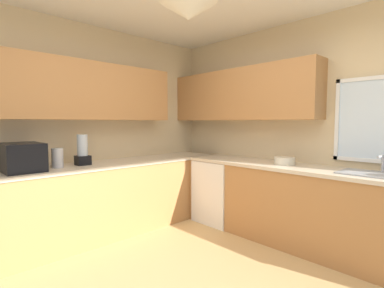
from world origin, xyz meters
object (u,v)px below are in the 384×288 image
at_px(dishwasher, 221,191).
at_px(blender_appliance, 83,151).
at_px(kettle, 57,158).
at_px(sink_assembly, 378,174).
at_px(microwave, 22,157).
at_px(bowl, 284,161).

height_order(dishwasher, blender_appliance, blender_appliance).
distance_m(kettle, blender_appliance, 0.30).
bearing_deg(sink_assembly, blender_appliance, -145.83).
distance_m(sink_assembly, blender_appliance, 3.13).
height_order(microwave, blender_appliance, blender_appliance).
height_order(dishwasher, bowl, bowl).
height_order(sink_assembly, blender_appliance, blender_appliance).
bearing_deg(microwave, dishwasher, 74.32).
relative_size(dishwasher, bowl, 3.64).
xyz_separation_m(kettle, bowl, (1.60, 2.04, -0.06)).
height_order(kettle, bowl, kettle).
xyz_separation_m(microwave, sink_assembly, (2.59, 2.39, -0.13)).
bearing_deg(blender_appliance, bowl, 47.15).
height_order(microwave, kettle, microwave).
relative_size(sink_assembly, blender_appliance, 1.84).
distance_m(kettle, bowl, 2.60).
xyz_separation_m(sink_assembly, bowl, (-0.96, -0.01, 0.03)).
bearing_deg(blender_appliance, kettle, -86.06).
distance_m(microwave, sink_assembly, 3.52).
bearing_deg(blender_appliance, sink_assembly, 34.17).
xyz_separation_m(dishwasher, kettle, (-0.64, -2.01, 0.59)).
height_order(microwave, bowl, microwave).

